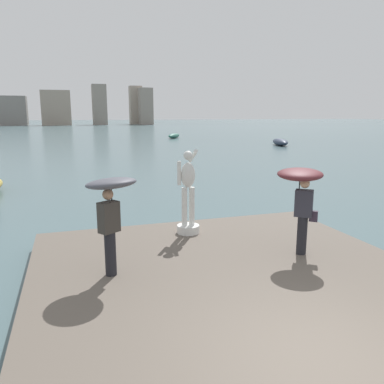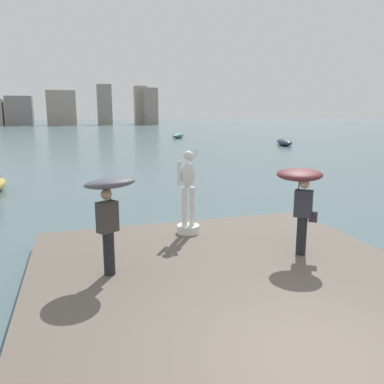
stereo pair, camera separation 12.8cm
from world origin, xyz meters
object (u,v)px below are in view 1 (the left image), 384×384
object	(u,v)px
statue_white_figure	(188,199)
onlooker_right	(301,187)
boat_near	(280,142)
boat_far	(174,136)
onlooker_left	(110,200)

from	to	relation	value
statue_white_figure	onlooker_right	distance (m)	3.01
boat_near	boat_far	world-z (taller)	boat_near
onlooker_right	boat_near	distance (m)	36.52
boat_near	onlooker_right	bearing A→B (deg)	-119.86
statue_white_figure	boat_near	world-z (taller)	statue_white_figure
onlooker_left	boat_far	world-z (taller)	onlooker_left
boat_far	statue_white_figure	bearing A→B (deg)	-104.64
statue_white_figure	boat_far	xyz separation A→B (m)	(12.00, 45.93, -0.96)
onlooker_left	boat_near	world-z (taller)	onlooker_left
boat_near	onlooker_left	bearing A→B (deg)	-125.30
onlooker_right	boat_far	size ratio (longest dim) A/B	0.53
onlooker_left	boat_near	bearing A→B (deg)	54.70
boat_far	onlooker_left	bearing A→B (deg)	-106.47
onlooker_left	boat_near	xyz separation A→B (m)	(22.31, 31.51, -1.53)
onlooker_right	boat_near	size ratio (longest dim) A/B	0.41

